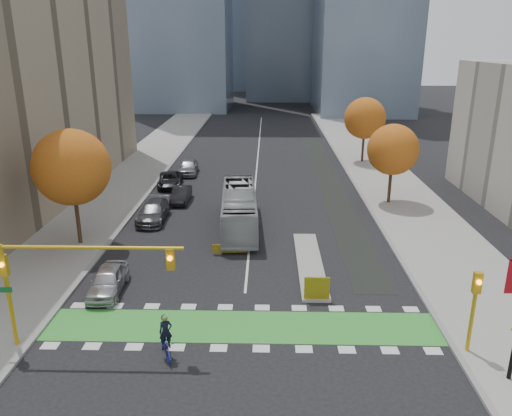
{
  "coord_description": "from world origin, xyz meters",
  "views": [
    {
      "loc": [
        1.23,
        -20.47,
        13.64
      ],
      "look_at": [
        0.47,
        11.46,
        3.0
      ],
      "focal_mm": 35.0,
      "sensor_mm": 36.0,
      "label": 1
    }
  ],
  "objects_px": {
    "bus": "(239,209)",
    "parked_car_c": "(153,212)",
    "tree_east_near": "(393,150)",
    "parked_car_d": "(170,180)",
    "parked_car_e": "(189,167)",
    "hazard_board": "(317,288)",
    "parked_car_b": "(181,195)",
    "traffic_signal_east": "(475,300)",
    "cyclist": "(166,343)",
    "tree_west": "(72,167)",
    "traffic_signal_west": "(61,269)",
    "tree_east_far": "(365,118)",
    "parked_car_a": "(108,280)"
  },
  "relations": [
    {
      "from": "tree_east_near",
      "to": "bus",
      "type": "xyz_separation_m",
      "value": [
        -12.92,
        -6.3,
        -3.35
      ]
    },
    {
      "from": "parked_car_c",
      "to": "parked_car_e",
      "type": "xyz_separation_m",
      "value": [
        0.56,
        15.0,
        0.06
      ]
    },
    {
      "from": "cyclist",
      "to": "bus",
      "type": "distance_m",
      "value": 17.0
    },
    {
      "from": "bus",
      "to": "parked_car_a",
      "type": "bearing_deg",
      "value": -126.28
    },
    {
      "from": "parked_car_b",
      "to": "parked_car_d",
      "type": "xyz_separation_m",
      "value": [
        -1.93,
        5.0,
        0.01
      ]
    },
    {
      "from": "traffic_signal_west",
      "to": "tree_east_far",
      "type": "bearing_deg",
      "value": 62.05
    },
    {
      "from": "traffic_signal_west",
      "to": "parked_car_b",
      "type": "xyz_separation_m",
      "value": [
        1.43,
        22.57,
        -3.35
      ]
    },
    {
      "from": "traffic_signal_west",
      "to": "parked_car_c",
      "type": "distance_m",
      "value": 17.87
    },
    {
      "from": "parked_car_b",
      "to": "cyclist",
      "type": "bearing_deg",
      "value": -82.28
    },
    {
      "from": "tree_east_near",
      "to": "parked_car_e",
      "type": "relative_size",
      "value": 1.49
    },
    {
      "from": "parked_car_d",
      "to": "parked_car_e",
      "type": "bearing_deg",
      "value": 70.5
    },
    {
      "from": "traffic_signal_west",
      "to": "parked_car_d",
      "type": "distance_m",
      "value": 27.77
    },
    {
      "from": "tree_east_far",
      "to": "parked_car_c",
      "type": "height_order",
      "value": "tree_east_far"
    },
    {
      "from": "bus",
      "to": "parked_car_a",
      "type": "xyz_separation_m",
      "value": [
        -6.92,
        -10.7,
        -0.78
      ]
    },
    {
      "from": "bus",
      "to": "parked_car_e",
      "type": "relative_size",
      "value": 2.3
    },
    {
      "from": "parked_car_c",
      "to": "parked_car_e",
      "type": "bearing_deg",
      "value": 86.77
    },
    {
      "from": "hazard_board",
      "to": "tree_east_far",
      "type": "xyz_separation_m",
      "value": [
        8.5,
        33.8,
        4.44
      ]
    },
    {
      "from": "tree_east_far",
      "to": "parked_car_a",
      "type": "relative_size",
      "value": 1.77
    },
    {
      "from": "traffic_signal_east",
      "to": "parked_car_d",
      "type": "relative_size",
      "value": 0.83
    },
    {
      "from": "hazard_board",
      "to": "tree_west",
      "type": "xyz_separation_m",
      "value": [
        -16.0,
        7.8,
        4.82
      ]
    },
    {
      "from": "traffic_signal_east",
      "to": "tree_east_far",
      "type": "bearing_deg",
      "value": 87.03
    },
    {
      "from": "traffic_signal_west",
      "to": "parked_car_a",
      "type": "distance_m",
      "value": 6.42
    },
    {
      "from": "parked_car_b",
      "to": "parked_car_c",
      "type": "bearing_deg",
      "value": -105.86
    },
    {
      "from": "parked_car_a",
      "to": "parked_car_c",
      "type": "distance_m",
      "value": 12.05
    },
    {
      "from": "tree_east_far",
      "to": "parked_car_a",
      "type": "xyz_separation_m",
      "value": [
        -20.34,
        -33.0,
        -4.5
      ]
    },
    {
      "from": "bus",
      "to": "parked_car_c",
      "type": "relative_size",
      "value": 2.1
    },
    {
      "from": "tree_west",
      "to": "traffic_signal_west",
      "type": "height_order",
      "value": "tree_west"
    },
    {
      "from": "tree_west",
      "to": "parked_car_b",
      "type": "bearing_deg",
      "value": 61.32
    },
    {
      "from": "tree_east_near",
      "to": "parked_car_d",
      "type": "bearing_deg",
      "value": 166.11
    },
    {
      "from": "tree_east_near",
      "to": "parked_car_a",
      "type": "distance_m",
      "value": 26.45
    },
    {
      "from": "traffic_signal_east",
      "to": "parked_car_e",
      "type": "xyz_separation_m",
      "value": [
        -17.84,
        32.56,
        -1.93
      ]
    },
    {
      "from": "tree_east_near",
      "to": "parked_car_d",
      "type": "distance_m",
      "value": 21.46
    },
    {
      "from": "parked_car_d",
      "to": "bus",
      "type": "bearing_deg",
      "value": -63.73
    },
    {
      "from": "parked_car_d",
      "to": "tree_east_far",
      "type": "bearing_deg",
      "value": 20.38
    },
    {
      "from": "traffic_signal_west",
      "to": "parked_car_e",
      "type": "bearing_deg",
      "value": 88.97
    },
    {
      "from": "parked_car_c",
      "to": "hazard_board",
      "type": "bearing_deg",
      "value": -48.29
    },
    {
      "from": "traffic_signal_east",
      "to": "tree_east_near",
      "type": "bearing_deg",
      "value": 86.19
    },
    {
      "from": "parked_car_d",
      "to": "traffic_signal_east",
      "type": "bearing_deg",
      "value": -62.74
    },
    {
      "from": "hazard_board",
      "to": "tree_east_near",
      "type": "xyz_separation_m",
      "value": [
        8.0,
        17.8,
        4.06
      ]
    },
    {
      "from": "traffic_signal_east",
      "to": "parked_car_b",
      "type": "height_order",
      "value": "traffic_signal_east"
    },
    {
      "from": "parked_car_a",
      "to": "parked_car_e",
      "type": "height_order",
      "value": "parked_car_e"
    },
    {
      "from": "traffic_signal_west",
      "to": "parked_car_c",
      "type": "xyz_separation_m",
      "value": [
        0.03,
        17.57,
        -3.28
      ]
    },
    {
      "from": "tree_west",
      "to": "tree_east_near",
      "type": "relative_size",
      "value": 1.16
    },
    {
      "from": "traffic_signal_west",
      "to": "parked_car_a",
      "type": "bearing_deg",
      "value": 89.08
    },
    {
      "from": "hazard_board",
      "to": "parked_car_b",
      "type": "height_order",
      "value": "hazard_board"
    },
    {
      "from": "hazard_board",
      "to": "bus",
      "type": "xyz_separation_m",
      "value": [
        -4.92,
        11.5,
        0.72
      ]
    },
    {
      "from": "tree_west",
      "to": "traffic_signal_west",
      "type": "xyz_separation_m",
      "value": [
        4.07,
        -12.51,
        -1.58
      ]
    },
    {
      "from": "cyclist",
      "to": "parked_car_a",
      "type": "bearing_deg",
      "value": 106.02
    },
    {
      "from": "hazard_board",
      "to": "tree_east_far",
      "type": "height_order",
      "value": "tree_east_far"
    },
    {
      "from": "hazard_board",
      "to": "parked_car_b",
      "type": "xyz_separation_m",
      "value": [
        -10.5,
        17.85,
        -0.12
      ]
    }
  ]
}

